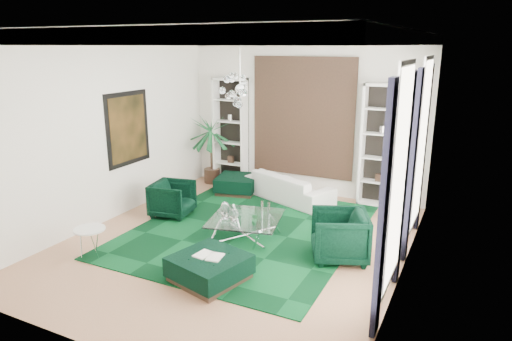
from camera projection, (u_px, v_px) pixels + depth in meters
The scene contains 30 objects.
floor at pixel (236, 243), 8.63m from camera, with size 6.00×7.00×0.02m, color tan.
ceiling at pixel (233, 33), 7.61m from camera, with size 6.00×7.00×0.02m, color white.
wall_back at pixel (304, 117), 11.16m from camera, with size 6.00×0.02×3.80m, color white.
wall_front at pixel (83, 204), 5.08m from camera, with size 6.00×0.02×3.80m, color white.
wall_left at pixel (107, 131), 9.40m from camera, with size 0.02×7.00×3.80m, color white.
wall_right at pixel (410, 163), 6.84m from camera, with size 0.02×7.00×3.80m, color white.
crown_molding at pixel (233, 39), 7.64m from camera, with size 6.00×7.00×0.18m, color white, non-canonical shape.
ceiling_medallion at pixel (242, 35), 7.88m from camera, with size 0.90×0.90×0.05m, color white.
tapestry at pixel (303, 117), 11.11m from camera, with size 2.50×0.06×2.80m, color black.
shelving_left at pixel (230, 132), 11.95m from camera, with size 0.90×0.38×2.80m, color white, non-canonical shape.
shelving_right at pixel (381, 146), 10.29m from camera, with size 0.90×0.38×2.80m, color white, non-canonical shape.
painting at pixel (128, 129), 9.92m from camera, with size 0.04×1.30×1.60m, color black.
window_near at pixel (399, 178), 6.07m from camera, with size 0.03×1.10×2.90m, color white.
curtain_near_a at pixel (383, 214), 5.48m from camera, with size 0.07×0.30×3.25m, color black.
curtain_near_b at pixel (404, 181), 6.83m from camera, with size 0.07×0.30×3.25m, color black.
window_far at pixel (422, 144), 8.15m from camera, with size 0.03×1.10×2.90m, color white.
curtain_far_a at pixel (412, 168), 7.55m from camera, with size 0.07×0.30×3.25m, color black.
curtain_far_b at pixel (424, 149), 8.90m from camera, with size 0.07×0.30×3.25m, color black.
rug at pixel (247, 230), 9.20m from camera, with size 4.20×5.00×0.02m, color black.
sofa at pixel (289, 187), 10.92m from camera, with size 2.24×0.88×0.65m, color white.
armchair_left at pixel (172, 199), 9.90m from camera, with size 0.81×0.84×0.76m, color black.
armchair_right at pixel (339, 236), 7.86m from camera, with size 0.92×0.95×0.86m, color black.
coffee_table at pixel (246, 229), 8.71m from camera, with size 1.29×1.29×0.44m, color white, non-canonical shape.
ottoman_side at pixel (237, 185), 11.47m from camera, with size 0.97×0.97×0.43m, color black.
ottoman_front at pixel (210, 268), 7.20m from camera, with size 1.04×1.04×0.41m, color black.
book at pixel (209, 255), 7.14m from camera, with size 0.45×0.30×0.03m, color white.
side_table at pixel (91, 243), 7.99m from camera, with size 0.54×0.54×0.52m, color white.
palm at pixel (211, 141), 12.09m from camera, with size 1.45×1.45×2.31m, color #1A5D2F, non-canonical shape.
chandelier at pixel (240, 90), 8.03m from camera, with size 0.74×0.74×0.66m, color white, non-canonical shape.
table_plant at pixel (255, 219), 8.25m from camera, with size 0.13×0.10×0.23m, color #1A5D2F.
Camera 1 is at (3.85, -6.96, 3.62)m, focal length 32.00 mm.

